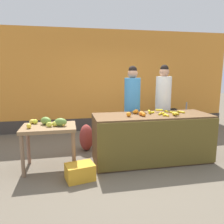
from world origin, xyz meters
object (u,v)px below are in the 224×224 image
at_px(vendor_woman_blue_shirt, 132,109).
at_px(vendor_woman_white_shirt, 163,106).
at_px(produce_sack, 86,137).
at_px(produce_crate, 80,172).
at_px(parked_motorcycle, 172,120).

height_order(vendor_woman_blue_shirt, vendor_woman_white_shirt, vendor_woman_white_shirt).
height_order(vendor_woman_white_shirt, produce_sack, vendor_woman_white_shirt).
distance_m(vendor_woman_blue_shirt, vendor_woman_white_shirt, 0.73).
relative_size(vendor_woman_blue_shirt, produce_crate, 4.16).
bearing_deg(vendor_woman_white_shirt, produce_sack, 176.74).
distance_m(vendor_woman_white_shirt, produce_crate, 2.44).
relative_size(vendor_woman_white_shirt, parked_motorcycle, 1.16).
relative_size(vendor_woman_white_shirt, produce_crate, 4.22).
bearing_deg(parked_motorcycle, vendor_woman_white_shirt, -126.45).
xyz_separation_m(produce_crate, produce_sack, (0.22, 1.34, 0.16)).
relative_size(vendor_woman_blue_shirt, parked_motorcycle, 1.14).
distance_m(produce_crate, produce_sack, 1.37).
bearing_deg(vendor_woman_white_shirt, vendor_woman_blue_shirt, -176.05).
height_order(vendor_woman_blue_shirt, produce_sack, vendor_woman_blue_shirt).
xyz_separation_m(parked_motorcycle, produce_crate, (-2.66, -2.22, -0.27)).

